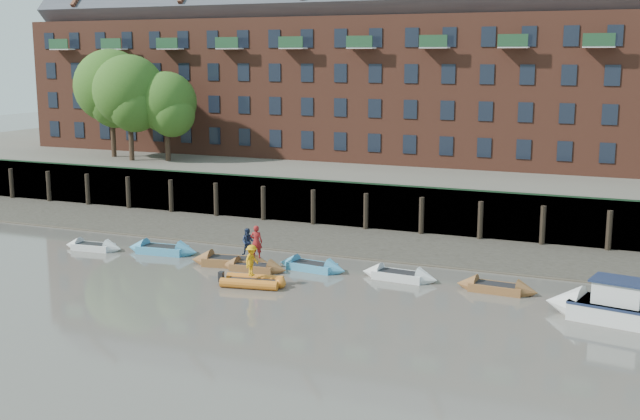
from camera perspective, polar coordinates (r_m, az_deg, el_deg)
The scene contains 19 objects.
ground at distance 36.13m, azimuth -5.62°, elevation -8.46°, with size 220.00×220.00×0.00m, color #5F5A52.
foreshore at distance 51.99m, azimuth 3.93°, elevation -2.43°, with size 110.00×8.00×0.50m, color #3D382F.
mud_band at distance 48.88m, azimuth 2.62°, elevation -3.27°, with size 110.00×1.60×0.10m, color #4C4336.
river_wall at distance 55.73m, azimuth 5.44°, elevation 0.13°, with size 110.00×1.23×3.30m.
bank_terrace at distance 68.66m, azimuth 8.91°, elevation 2.07°, with size 110.00×28.00×3.20m, color #5E594D.
apartment_terrace at distance 68.85m, azimuth 9.39°, elevation 11.46°, with size 80.60×15.56×20.98m.
tree_cluster at distance 71.10m, azimuth -13.42°, elevation 8.21°, with size 11.76×7.74×9.40m.
rowboat_0 at distance 52.22m, azimuth -15.83°, elevation -2.53°, with size 4.05×1.51×1.15m.
rowboat_1 at distance 50.29m, azimuth -11.14°, elevation -2.79°, with size 4.78×1.79×1.36m.
rowboat_2 at distance 46.79m, azimuth -6.38°, elevation -3.66°, with size 4.96×2.19×1.39m.
rowboat_3 at distance 45.58m, azimuth -4.75°, elevation -4.08°, with size 4.04×1.38×1.16m.
rowboat_4 at distance 45.55m, azimuth -0.57°, elevation -4.03°, with size 4.34×1.68×1.23m.
rowboat_5 at distance 43.87m, azimuth 5.65°, elevation -4.67°, with size 4.41×1.54×1.26m.
rowboat_6 at distance 42.40m, azimuth 12.45°, elevation -5.43°, with size 4.28×1.46×1.22m.
rib_tender at distance 42.55m, azimuth -4.67°, elevation -5.09°, with size 3.50×2.10×0.59m.
motor_launch at distance 39.31m, azimuth 19.54°, elevation -6.44°, with size 6.49×3.16×2.57m.
person_rower_a at distance 45.11m, azimuth -4.55°, elevation -2.26°, with size 0.68×0.45×1.87m, color maroon.
person_rower_b at distance 45.72m, azimuth -5.15°, elevation -2.28°, with size 0.77×0.60×1.58m, color #19233F.
person_rib_crew at distance 42.35m, azimuth -4.88°, elevation -3.59°, with size 1.08×0.62×1.66m, color orange.
Camera 1 is at (16.53, -29.83, 11.91)m, focal length 45.00 mm.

